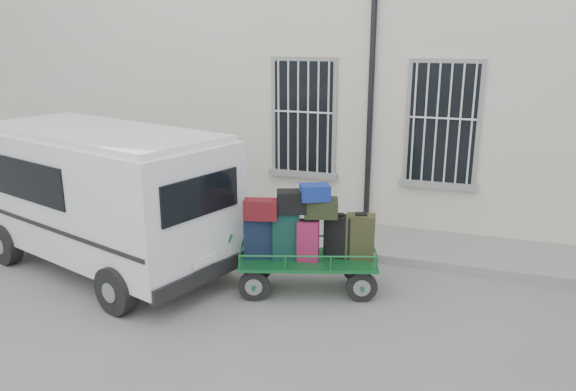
# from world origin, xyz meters

# --- Properties ---
(ground) EXTENTS (80.00, 80.00, 0.00)m
(ground) POSITION_xyz_m (0.00, 0.00, 0.00)
(ground) COLOR slate
(ground) RESTS_ON ground
(building) EXTENTS (24.00, 5.15, 6.00)m
(building) POSITION_xyz_m (0.00, 5.50, 3.00)
(building) COLOR beige
(building) RESTS_ON ground
(sidewalk) EXTENTS (24.00, 1.70, 0.15)m
(sidewalk) POSITION_xyz_m (0.00, 2.20, 0.07)
(sidewalk) COLOR gray
(sidewalk) RESTS_ON ground
(luggage_cart) EXTENTS (2.48, 1.53, 1.72)m
(luggage_cart) POSITION_xyz_m (0.63, -0.09, 0.88)
(luggage_cart) COLOR black
(luggage_cart) RESTS_ON ground
(van) EXTENTS (5.08, 3.30, 2.38)m
(van) POSITION_xyz_m (-2.86, -0.30, 1.36)
(van) COLOR white
(van) RESTS_ON ground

